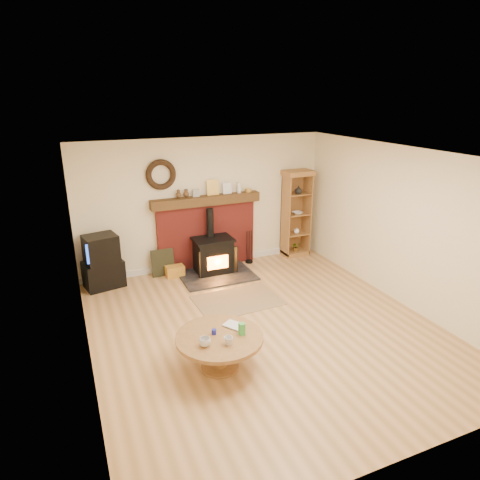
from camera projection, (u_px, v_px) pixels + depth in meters
name	position (u px, v px, depth m)	size (l,w,h in m)	color
ground	(264.00, 328.00, 6.51)	(5.50, 5.50, 0.00)	#A77B45
room_shell	(262.00, 218.00, 6.02)	(5.02, 5.52, 2.61)	beige
chimney_breast	(207.00, 229.00, 8.56)	(2.20, 0.22, 1.78)	maroon
wood_stove	(214.00, 257.00, 8.37)	(1.40, 1.00, 1.27)	black
area_rug	(238.00, 300.00, 7.35)	(1.42, 0.98, 0.01)	brown
tv_unit	(102.00, 263.00, 7.74)	(0.76, 0.60, 0.99)	black
curio_cabinet	(296.00, 213.00, 9.15)	(0.60, 0.43, 1.86)	#915B2F
firelog_box	(175.00, 271.00, 8.28)	(0.35, 0.22, 0.22)	yellow
leaning_painting	(163.00, 263.00, 8.29)	(0.44, 0.03, 0.53)	black
fire_tools	(249.00, 256.00, 8.95)	(0.16, 0.16, 0.70)	black
coffee_table	(220.00, 342.00, 5.44)	(1.12, 1.12, 0.63)	brown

